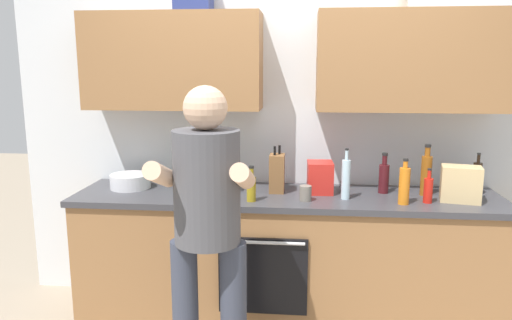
{
  "coord_description": "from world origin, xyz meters",
  "views": [
    {
      "loc": [
        0.1,
        -3.15,
        1.75
      ],
      "look_at": [
        -0.19,
        -0.1,
        1.15
      ],
      "focal_mm": 34.09,
      "sensor_mm": 36.0,
      "label": 1
    }
  ],
  "objects_px": {
    "cup_stoneware": "(306,193)",
    "grocery_bag_crisps": "(320,177)",
    "grocery_bag_rice": "(217,175)",
    "knife_block": "(277,173)",
    "bottle_syrup": "(426,174)",
    "bottle_juice": "(404,185)",
    "bottle_oil": "(251,187)",
    "bottle_wine": "(384,177)",
    "mixing_bowl": "(130,181)",
    "bottle_soda": "(188,175)",
    "grocery_bag_bread": "(461,184)",
    "bottle_water": "(346,179)",
    "bottle_hotsauce": "(428,190)",
    "bottle_soy": "(477,178)",
    "person_standing": "(207,219)"
  },
  "relations": [
    {
      "from": "cup_stoneware",
      "to": "grocery_bag_crisps",
      "type": "height_order",
      "value": "grocery_bag_crisps"
    },
    {
      "from": "grocery_bag_rice",
      "to": "knife_block",
      "type": "bearing_deg",
      "value": 5.14
    },
    {
      "from": "bottle_syrup",
      "to": "bottle_juice",
      "type": "bearing_deg",
      "value": -128.6
    },
    {
      "from": "bottle_oil",
      "to": "bottle_wine",
      "type": "distance_m",
      "value": 0.92
    },
    {
      "from": "bottle_syrup",
      "to": "mixing_bowl",
      "type": "bearing_deg",
      "value": -179.9
    },
    {
      "from": "bottle_soda",
      "to": "cup_stoneware",
      "type": "distance_m",
      "value": 0.84
    },
    {
      "from": "grocery_bag_crisps",
      "to": "grocery_bag_bread",
      "type": "bearing_deg",
      "value": -8.7
    },
    {
      "from": "bottle_water",
      "to": "bottle_soda",
      "type": "xyz_separation_m",
      "value": [
        -1.07,
        0.15,
        -0.03
      ]
    },
    {
      "from": "bottle_hotsauce",
      "to": "bottle_soy",
      "type": "bearing_deg",
      "value": 30.52
    },
    {
      "from": "bottle_soda",
      "to": "bottle_syrup",
      "type": "bearing_deg",
      "value": 0.02
    },
    {
      "from": "bottle_water",
      "to": "grocery_bag_rice",
      "type": "xyz_separation_m",
      "value": [
        -0.86,
        0.1,
        -0.02
      ]
    },
    {
      "from": "bottle_soy",
      "to": "grocery_bag_crisps",
      "type": "height_order",
      "value": "bottle_soy"
    },
    {
      "from": "bottle_wine",
      "to": "grocery_bag_crisps",
      "type": "xyz_separation_m",
      "value": [
        -0.43,
        -0.03,
        -0.0
      ]
    },
    {
      "from": "person_standing",
      "to": "grocery_bag_crisps",
      "type": "distance_m",
      "value": 1.07
    },
    {
      "from": "grocery_bag_crisps",
      "to": "bottle_soy",
      "type": "bearing_deg",
      "value": 1.5
    },
    {
      "from": "bottle_wine",
      "to": "bottle_soda",
      "type": "relative_size",
      "value": 1.03
    },
    {
      "from": "bottle_wine",
      "to": "grocery_bag_bread",
      "type": "relative_size",
      "value": 1.15
    },
    {
      "from": "person_standing",
      "to": "grocery_bag_rice",
      "type": "distance_m",
      "value": 0.84
    },
    {
      "from": "bottle_juice",
      "to": "bottle_soy",
      "type": "bearing_deg",
      "value": 26.56
    },
    {
      "from": "bottle_water",
      "to": "bottle_hotsauce",
      "type": "bearing_deg",
      "value": -4.45
    },
    {
      "from": "knife_block",
      "to": "person_standing",
      "type": "bearing_deg",
      "value": -109.44
    },
    {
      "from": "person_standing",
      "to": "grocery_bag_crisps",
      "type": "height_order",
      "value": "person_standing"
    },
    {
      "from": "bottle_juice",
      "to": "bottle_soda",
      "type": "distance_m",
      "value": 1.43
    },
    {
      "from": "bottle_syrup",
      "to": "bottle_juice",
      "type": "height_order",
      "value": "bottle_syrup"
    },
    {
      "from": "bottle_syrup",
      "to": "knife_block",
      "type": "height_order",
      "value": "bottle_syrup"
    },
    {
      "from": "cup_stoneware",
      "to": "grocery_bag_bread",
      "type": "xyz_separation_m",
      "value": [
        0.97,
        0.08,
        0.06
      ]
    },
    {
      "from": "mixing_bowl",
      "to": "bottle_syrup",
      "type": "bearing_deg",
      "value": 0.1
    },
    {
      "from": "bottle_soy",
      "to": "bottle_water",
      "type": "bearing_deg",
      "value": -168.69
    },
    {
      "from": "grocery_bag_crisps",
      "to": "bottle_water",
      "type": "bearing_deg",
      "value": -42.74
    },
    {
      "from": "knife_block",
      "to": "grocery_bag_crisps",
      "type": "bearing_deg",
      "value": 1.7
    },
    {
      "from": "bottle_juice",
      "to": "bottle_oil",
      "type": "relative_size",
      "value": 1.26
    },
    {
      "from": "bottle_hotsauce",
      "to": "bottle_water",
      "type": "height_order",
      "value": "bottle_water"
    },
    {
      "from": "bottle_oil",
      "to": "cup_stoneware",
      "type": "relative_size",
      "value": 2.33
    },
    {
      "from": "cup_stoneware",
      "to": "grocery_bag_rice",
      "type": "distance_m",
      "value": 0.63
    },
    {
      "from": "bottle_soy",
      "to": "grocery_bag_rice",
      "type": "xyz_separation_m",
      "value": [
        -1.73,
        -0.07,
        -0.0
      ]
    },
    {
      "from": "bottle_syrup",
      "to": "grocery_bag_rice",
      "type": "xyz_separation_m",
      "value": [
        -1.39,
        -0.04,
        -0.03
      ]
    },
    {
      "from": "bottle_oil",
      "to": "mixing_bowl",
      "type": "bearing_deg",
      "value": 163.86
    },
    {
      "from": "grocery_bag_rice",
      "to": "bottle_soda",
      "type": "bearing_deg",
      "value": 167.94
    },
    {
      "from": "bottle_soy",
      "to": "grocery_bag_crisps",
      "type": "relative_size",
      "value": 1.36
    },
    {
      "from": "bottle_water",
      "to": "mixing_bowl",
      "type": "bearing_deg",
      "value": 174.48
    },
    {
      "from": "bottle_water",
      "to": "mixing_bowl",
      "type": "relative_size",
      "value": 1.18
    },
    {
      "from": "bottle_water",
      "to": "bottle_syrup",
      "type": "distance_m",
      "value": 0.56
    },
    {
      "from": "bottle_wine",
      "to": "grocery_bag_rice",
      "type": "bearing_deg",
      "value": -176.0
    },
    {
      "from": "mixing_bowl",
      "to": "knife_block",
      "type": "distance_m",
      "value": 1.03
    },
    {
      "from": "bottle_water",
      "to": "bottle_soy",
      "type": "bearing_deg",
      "value": 11.31
    },
    {
      "from": "bottle_water",
      "to": "grocery_bag_rice",
      "type": "height_order",
      "value": "bottle_water"
    },
    {
      "from": "bottle_wine",
      "to": "cup_stoneware",
      "type": "xyz_separation_m",
      "value": [
        -0.52,
        -0.25,
        -0.06
      ]
    },
    {
      "from": "bottle_juice",
      "to": "grocery_bag_crisps",
      "type": "height_order",
      "value": "bottle_juice"
    },
    {
      "from": "bottle_water",
      "to": "knife_block",
      "type": "xyz_separation_m",
      "value": [
        -0.45,
        0.14,
        -0.0
      ]
    },
    {
      "from": "bottle_hotsauce",
      "to": "grocery_bag_crisps",
      "type": "bearing_deg",
      "value": 164.36
    }
  ]
}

